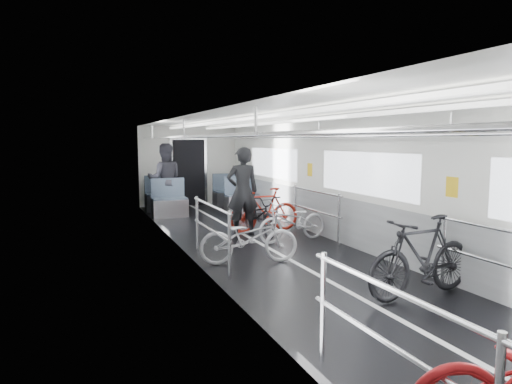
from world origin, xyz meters
TOP-DOWN VIEW (x-y plane):
  - car_shell at (0.00, 1.78)m, footprint 3.02×14.01m
  - bike_left_far at (-0.71, 0.03)m, footprint 1.68×0.87m
  - bike_right_near at (0.75, -2.27)m, footprint 1.76×0.62m
  - bike_right_mid at (0.68, 1.21)m, footprint 1.59×0.74m
  - bike_right_far at (0.52, 2.27)m, footprint 1.61×0.47m
  - bike_aisle at (0.30, 2.03)m, footprint 0.59×1.64m
  - person_standing at (-0.04, 2.13)m, footprint 0.71×0.50m
  - person_seated at (-1.01, 5.52)m, footprint 1.03×0.87m

SIDE VIEW (x-z plane):
  - bike_right_mid at x=0.68m, z-range 0.00..0.80m
  - bike_left_far at x=-0.71m, z-range 0.00..0.84m
  - bike_aisle at x=0.30m, z-range 0.00..0.86m
  - bike_right_far at x=0.52m, z-range 0.00..0.96m
  - bike_right_near at x=0.75m, z-range 0.00..1.04m
  - person_standing at x=-0.04m, z-range 0.00..1.85m
  - person_seated at x=-1.01m, z-range 0.00..1.90m
  - car_shell at x=0.00m, z-range -0.08..2.33m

